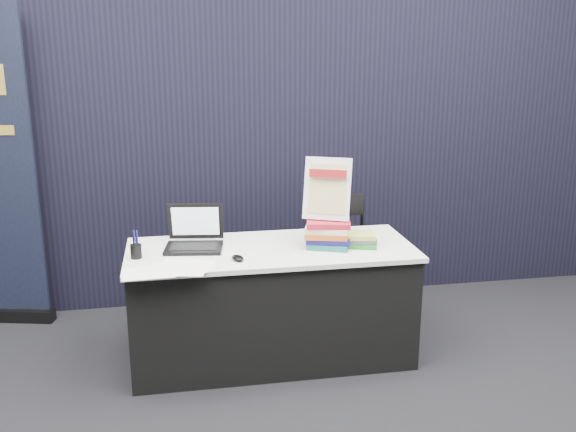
# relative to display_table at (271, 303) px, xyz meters

# --- Properties ---
(floor) EXTENTS (8.00, 8.00, 0.00)m
(floor) POSITION_rel_display_table_xyz_m (0.00, -0.55, -0.38)
(floor) COLOR black
(floor) RESTS_ON ground
(wall_back) EXTENTS (8.00, 0.02, 3.50)m
(wall_back) POSITION_rel_display_table_xyz_m (0.00, 3.45, 1.37)
(wall_back) COLOR #B9B6AF
(wall_back) RESTS_ON floor
(drape_partition) EXTENTS (6.00, 0.08, 2.40)m
(drape_partition) POSITION_rel_display_table_xyz_m (0.00, 1.05, 0.82)
(drape_partition) COLOR black
(drape_partition) RESTS_ON floor
(display_table) EXTENTS (1.80, 0.75, 0.75)m
(display_table) POSITION_rel_display_table_xyz_m (0.00, 0.00, 0.00)
(display_table) COLOR black
(display_table) RESTS_ON floor
(laptop) EXTENTS (0.38, 0.33, 0.27)m
(laptop) POSITION_rel_display_table_xyz_m (-0.48, 0.09, 0.44)
(laptop) COLOR black
(laptop) RESTS_ON display_table
(mouse) EXTENTS (0.09, 0.12, 0.03)m
(mouse) POSITION_rel_display_table_xyz_m (-0.23, -0.21, 0.39)
(mouse) COLOR black
(mouse) RESTS_ON display_table
(brochure_left) EXTENTS (0.30, 0.22, 0.00)m
(brochure_left) POSITION_rel_display_table_xyz_m (-0.75, -0.33, 0.38)
(brochure_left) COLOR white
(brochure_left) RESTS_ON display_table
(brochure_mid) EXTENTS (0.35, 0.30, 0.00)m
(brochure_mid) POSITION_rel_display_table_xyz_m (-0.54, -0.25, 0.38)
(brochure_mid) COLOR white
(brochure_mid) RESTS_ON display_table
(brochure_right) EXTENTS (0.36, 0.29, 0.00)m
(brochure_right) POSITION_rel_display_table_xyz_m (-0.58, -0.30, 0.38)
(brochure_right) COLOR white
(brochure_right) RESTS_ON display_table
(pen_cup) EXTENTS (0.08, 0.08, 0.09)m
(pen_cup) POSITION_rel_display_table_xyz_m (-0.83, -0.06, 0.42)
(pen_cup) COLOR black
(pen_cup) RESTS_ON display_table
(book_stack_tall) EXTENTS (0.30, 0.26, 0.17)m
(book_stack_tall) POSITION_rel_display_table_xyz_m (0.36, -0.04, 0.46)
(book_stack_tall) COLOR #19605A
(book_stack_tall) RESTS_ON display_table
(book_stack_short) EXTENTS (0.22, 0.19, 0.08)m
(book_stack_short) POSITION_rel_display_table_xyz_m (0.56, -0.06, 0.42)
(book_stack_short) COLOR #207922
(book_stack_short) RESTS_ON display_table
(info_sign) EXTENTS (0.31, 0.22, 0.40)m
(info_sign) POSITION_rel_display_table_xyz_m (0.36, -0.01, 0.74)
(info_sign) COLOR black
(info_sign) RESTS_ON book_stack_tall
(stacking_chair) EXTENTS (0.46, 0.47, 0.93)m
(stacking_chair) POSITION_rel_display_table_xyz_m (0.58, 0.47, 0.14)
(stacking_chair) COLOR black
(stacking_chair) RESTS_ON floor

